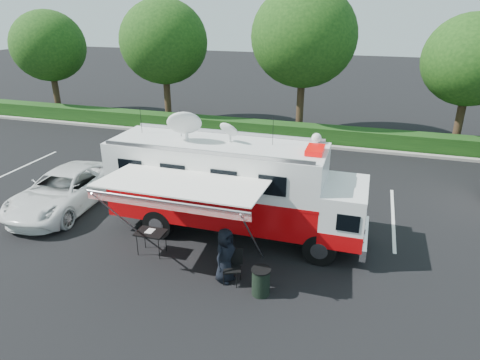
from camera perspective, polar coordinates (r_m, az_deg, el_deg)
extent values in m
plane|color=black|center=(15.69, -0.54, -7.09)|extent=(120.00, 120.00, 0.00)
cube|color=#9E998E|center=(25.18, 16.01, 3.89)|extent=(60.00, 0.35, 0.15)
cube|color=black|center=(25.92, 16.20, 5.38)|extent=(60.00, 1.20, 1.00)
cylinder|color=black|center=(34.64, -23.39, 11.19)|extent=(0.44, 0.44, 4.00)
ellipsoid|color=#14380F|center=(34.28, -24.17, 16.01)|extent=(5.12, 5.12, 4.86)
cylinder|color=black|center=(29.66, -9.69, 11.44)|extent=(0.44, 0.44, 4.40)
ellipsoid|color=#14380F|center=(29.22, -10.12, 17.71)|extent=(5.63, 5.63, 5.35)
cylinder|color=black|center=(26.86, 8.07, 10.82)|extent=(0.44, 0.44, 4.80)
ellipsoid|color=#14380F|center=(26.38, 8.51, 18.40)|extent=(6.14, 6.14, 5.84)
cylinder|color=black|center=(27.04, 27.32, 7.76)|extent=(0.44, 0.44, 4.00)
ellipsoid|color=#14380F|center=(26.57, 28.48, 13.90)|extent=(5.12, 5.12, 4.86)
cube|color=silver|center=(24.37, -27.37, 1.38)|extent=(0.12, 5.50, 0.01)
cube|color=silver|center=(20.73, -15.29, -0.26)|extent=(0.12, 5.50, 0.01)
cube|color=silver|center=(18.37, 0.82, -2.43)|extent=(0.12, 5.50, 0.01)
cube|color=silver|center=(17.81, 19.73, -4.70)|extent=(0.12, 5.50, 0.01)
cube|color=black|center=(15.43, -0.55, -5.35)|extent=(8.43, 1.37, 0.29)
cylinder|color=black|center=(13.96, 10.57, -9.03)|extent=(1.08, 0.31, 1.08)
cylinder|color=black|center=(15.84, 11.58, -5.07)|extent=(1.08, 0.31, 1.08)
cylinder|color=black|center=(15.46, -10.87, -5.74)|extent=(1.08, 0.31, 1.08)
cylinder|color=black|center=(17.18, -7.58, -2.52)|extent=(1.08, 0.31, 1.08)
cube|color=silver|center=(14.83, 16.23, -7.37)|extent=(0.20, 2.45, 0.39)
cube|color=silver|center=(14.41, 13.72, -3.81)|extent=(1.37, 2.45, 1.67)
cube|color=#B50709|center=(14.68, 13.51, -5.87)|extent=(1.39, 2.47, 0.54)
cube|color=black|center=(14.28, 16.37, -3.05)|extent=(0.12, 2.15, 0.69)
cube|color=#B50709|center=(15.31, -3.01, -2.56)|extent=(7.45, 2.45, 1.18)
cube|color=#B50709|center=(15.07, -3.06, -0.53)|extent=(7.47, 2.47, 0.10)
cube|color=silver|center=(14.79, -3.12, 2.09)|extent=(7.45, 2.45, 1.37)
cube|color=silver|center=(14.56, -3.18, 4.76)|extent=(7.45, 2.45, 0.08)
cube|color=#CC0505|center=(13.76, 9.98, 3.99)|extent=(0.54, 0.93, 0.16)
sphere|color=silver|center=(14.67, 10.16, 5.55)|extent=(0.33, 0.33, 0.33)
ellipsoid|color=silver|center=(14.63, -7.44, 7.54)|extent=(1.18, 1.18, 0.35)
ellipsoid|color=silver|center=(14.46, -1.48, 6.74)|extent=(0.69, 0.69, 0.20)
cylinder|color=black|center=(16.03, -13.07, 7.75)|extent=(0.02, 0.02, 0.98)
cylinder|color=black|center=(15.31, -7.92, 7.43)|extent=(0.02, 0.02, 0.98)
cylinder|color=black|center=(14.26, 4.42, 6.45)|extent=(0.02, 0.02, 0.98)
cube|color=white|center=(12.72, -7.69, -0.42)|extent=(4.90, 2.35, 0.20)
cube|color=red|center=(11.85, -9.95, -3.29)|extent=(4.90, 0.04, 0.27)
cylinder|color=#B2B2B7|center=(11.78, -10.04, -2.81)|extent=(4.90, 0.07, 0.07)
cylinder|color=#B2B2B7|center=(14.27, -15.61, -4.85)|extent=(0.05, 2.54, 2.83)
cylinder|color=#B2B2B7|center=(12.61, 1.73, -7.77)|extent=(0.05, 2.54, 2.83)
imported|color=white|center=(18.96, -22.10, -3.39)|extent=(2.85, 5.66, 1.54)
imported|color=black|center=(13.31, -1.92, -13.14)|extent=(0.79, 0.97, 1.72)
cube|color=black|center=(14.43, -11.82, -6.87)|extent=(0.97, 0.70, 0.05)
cylinder|color=black|center=(14.62, -13.54, -8.40)|extent=(0.02, 0.02, 0.79)
cylinder|color=black|center=(14.99, -12.59, -7.49)|extent=(0.02, 0.02, 0.79)
cylinder|color=black|center=(14.27, -10.76, -8.98)|extent=(0.02, 0.02, 0.79)
cylinder|color=black|center=(14.64, -9.86, -8.03)|extent=(0.02, 0.02, 0.79)
cube|color=silver|center=(14.48, -11.91, -6.65)|extent=(0.25, 0.34, 0.01)
cube|color=black|center=(12.90, -1.07, -11.74)|extent=(0.65, 0.65, 0.04)
cube|color=black|center=(12.94, -0.73, -10.13)|extent=(0.48, 0.23, 0.55)
cylinder|color=black|center=(12.94, -2.20, -12.97)|extent=(0.02, 0.02, 0.50)
cylinder|color=black|center=(13.25, -1.62, -12.02)|extent=(0.02, 0.02, 0.50)
cylinder|color=black|center=(12.83, -0.48, -13.28)|extent=(0.02, 0.02, 0.50)
cylinder|color=black|center=(13.14, 0.06, -12.31)|extent=(0.02, 0.02, 0.50)
cylinder|color=black|center=(12.53, 2.80, -13.45)|extent=(0.52, 0.52, 0.80)
cylinder|color=black|center=(12.29, 2.84, -11.86)|extent=(0.56, 0.56, 0.04)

